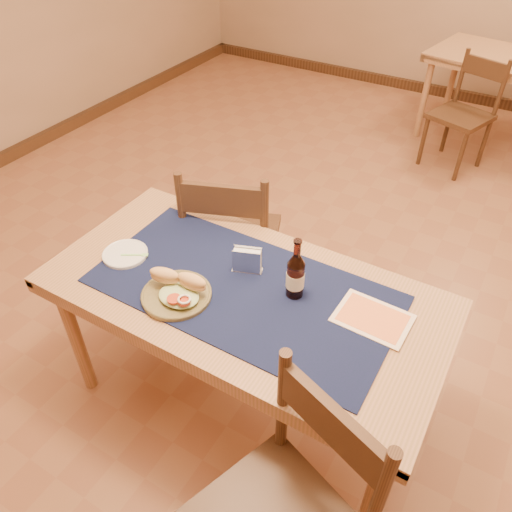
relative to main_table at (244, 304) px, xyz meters
The scene contains 12 objects.
room 1.08m from the main_table, 90.00° to the left, with size 6.04×7.04×2.84m.
main_table is the anchor object (origin of this frame).
placemat 0.09m from the main_table, ahead, with size 1.20×0.60×0.01m, color #0F1239.
baseboard 1.01m from the main_table, 90.00° to the left, with size 6.00×7.00×0.10m.
chair_main_far 0.64m from the main_table, 127.75° to the left, with size 0.59×0.59×0.99m.
chair_back_near 2.89m from the main_table, 84.40° to the left, with size 0.51×0.51×0.87m.
sandwich_plate 0.28m from the main_table, 139.00° to the right, with size 0.27×0.27×0.10m.
side_plate 0.56m from the main_table, behind, with size 0.19×0.19×0.02m.
fork 0.50m from the main_table, behind, with size 0.11×0.07×0.00m.
beer_bottle 0.28m from the main_table, 21.46° to the left, with size 0.07×0.07×0.27m.
napkin_holder 0.18m from the main_table, 112.70° to the left, with size 0.13×0.09×0.11m.
menu_card 0.52m from the main_table, 12.10° to the left, with size 0.28×0.21×0.01m.
Camera 1 is at (0.77, -2.00, 2.12)m, focal length 35.00 mm.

